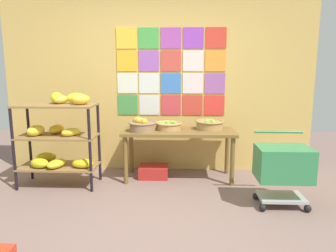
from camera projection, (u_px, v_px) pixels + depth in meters
ground at (144, 229)px, 3.05m from camera, size 9.70×9.70×0.00m
back_wall_with_art at (158, 78)px, 4.64m from camera, size 4.52×0.07×2.74m
banana_shelf_unit at (59, 134)px, 4.09m from camera, size 0.99×0.55×1.21m
display_table at (179, 137)px, 4.34m from camera, size 1.52×0.60×0.68m
fruit_basket_right at (210, 124)px, 4.38m from camera, size 0.39×0.39×0.15m
fruit_basket_back_right at (168, 125)px, 4.37m from camera, size 0.37×0.37×0.13m
fruit_basket_left at (142, 125)px, 4.24m from camera, size 0.36×0.36×0.19m
produce_crate_under_table at (154, 171)px, 4.47m from camera, size 0.40×0.31×0.17m
shopping_cart at (283, 166)px, 3.48m from camera, size 0.58×0.46×0.81m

